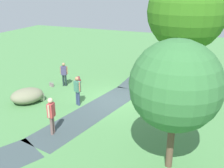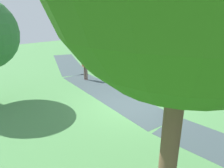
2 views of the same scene
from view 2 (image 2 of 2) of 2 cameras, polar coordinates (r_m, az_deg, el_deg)
ground_plane at (r=9.47m, az=5.38°, el=-6.17°), size 48.00×48.00×0.00m
footpath_segment_mid at (r=10.91m, az=-1.24°, el=-2.54°), size 8.20×3.32×0.01m
footpath_segment_far at (r=18.07m, az=-12.42°, el=5.82°), size 7.98×5.23×0.01m
lawn_boulder at (r=13.97m, az=9.49°, el=3.93°), size 2.36×2.26×0.86m
woman_with_handbag at (r=11.95m, az=20.90°, el=2.83°), size 0.33×0.50×1.62m
man_near_boulder at (r=11.10m, az=4.87°, el=3.14°), size 0.36×0.48×1.70m
passerby_on_path at (r=12.96m, az=-7.58°, el=5.65°), size 0.52×0.29×1.79m
handbag_on_grass at (r=13.01m, az=19.93°, el=0.55°), size 0.34×0.34×0.31m
backpack_by_boulder at (r=13.26m, az=10.02°, el=2.01°), size 0.35×0.35×0.40m
spare_backpack_on_lawn at (r=11.38m, az=23.73°, el=-2.29°), size 0.34×0.34×0.40m
frisbee_on_grass at (r=12.99m, az=5.12°, el=1.02°), size 0.22×0.22×0.02m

